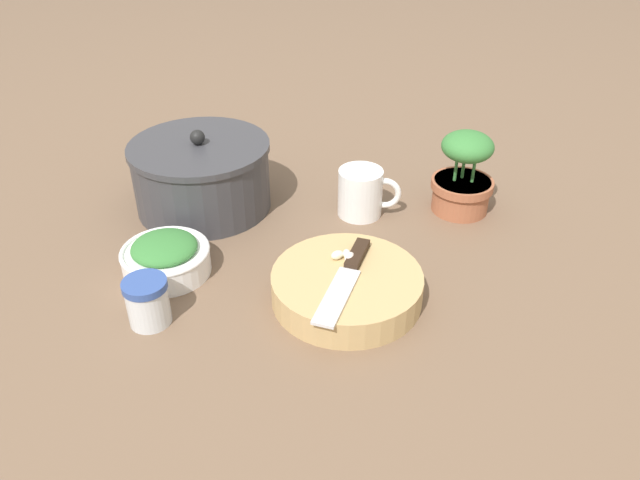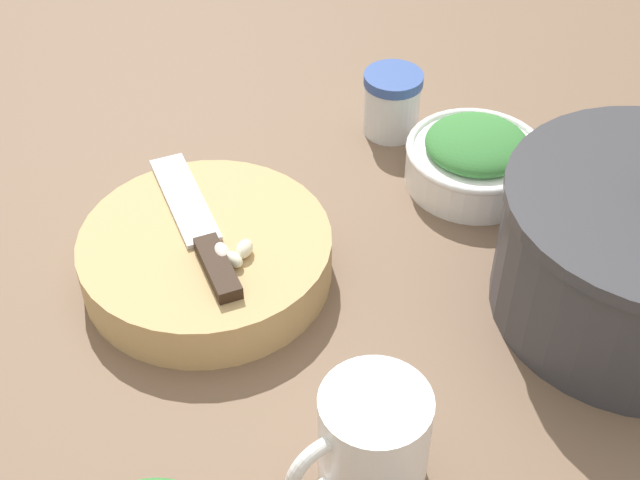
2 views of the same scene
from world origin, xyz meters
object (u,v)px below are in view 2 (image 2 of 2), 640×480
coffee_mug (370,440)px  herb_bowl (475,158)px  chef_knife (200,231)px  spice_jar (392,103)px  cutting_board (207,256)px  garlic_cloves (232,253)px

coffee_mug → herb_bowl: bearing=-149.6°
chef_knife → spice_jar: spice_jar is taller
herb_bowl → spice_jar: 0.13m
cutting_board → herb_bowl: bearing=167.2°
herb_bowl → coffee_mug: bearing=30.4°
cutting_board → garlic_cloves: garlic_cloves is taller
herb_bowl → coffee_mug: coffee_mug is taller
chef_knife → coffee_mug: (0.03, 0.27, -0.01)m
garlic_cloves → coffee_mug: bearing=80.6°
garlic_cloves → spice_jar: bearing=-161.6°
chef_knife → herb_bowl: 0.31m
cutting_board → spice_jar: spice_jar is taller
chef_knife → garlic_cloves: size_ratio=4.91×
chef_knife → herb_bowl: herb_bowl is taller
chef_knife → coffee_mug: coffee_mug is taller
herb_bowl → coffee_mug: (0.33, 0.20, 0.01)m
chef_knife → cutting_board: bearing=-72.9°
garlic_cloves → herb_bowl: 0.30m
cutting_board → coffee_mug: 0.27m
spice_jar → garlic_cloves: bearing=18.4°
cutting_board → spice_jar: 0.30m
garlic_cloves → herb_bowl: size_ratio=0.29×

